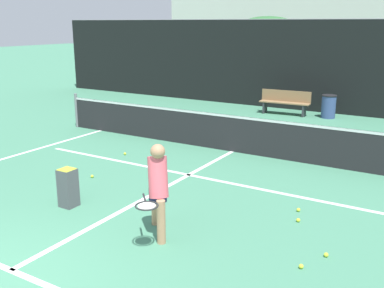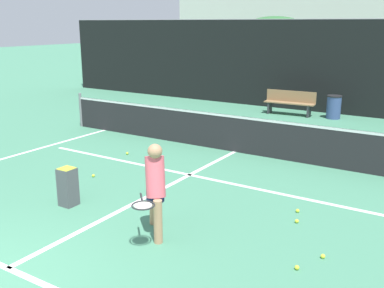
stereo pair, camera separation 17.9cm
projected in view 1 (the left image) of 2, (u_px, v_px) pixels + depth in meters
court_baseline_near at (11, 270)px, 6.03m from camera, size 11.00×0.10×0.01m
court_service_line at (189, 175)px, 9.82m from camera, size 8.25×0.10×0.01m
court_center_mark at (157, 192)px, 8.82m from camera, size 0.10×6.74×0.01m
court_sideline_left at (8, 158)px, 11.07m from camera, size 0.10×7.74×0.01m
net at (233, 132)px, 11.47m from camera, size 11.09×0.09×1.07m
fence_back at (311, 66)px, 16.50m from camera, size 24.00×0.06×3.36m
player_practicing at (158, 186)px, 6.83m from camera, size 0.76×1.12×1.50m
tennis_ball_scattered_0 at (125, 154)px, 11.29m from camera, size 0.07×0.07×0.07m
tennis_ball_scattered_1 at (298, 220)px, 7.50m from camera, size 0.07×0.07×0.07m
tennis_ball_scattered_3 at (326, 255)px, 6.38m from camera, size 0.07×0.07×0.07m
tennis_ball_scattered_4 at (301, 266)px, 6.08m from camera, size 0.07×0.07×0.07m
tennis_ball_scattered_5 at (298, 210)px, 7.91m from camera, size 0.07×0.07×0.07m
tennis_ball_scattered_6 at (153, 201)px, 8.28m from camera, size 0.07×0.07×0.07m
tennis_ball_scattered_7 at (69, 182)px, 9.30m from camera, size 0.07×0.07×0.07m
tennis_ball_scattered_8 at (92, 176)px, 9.63m from camera, size 0.07×0.07×0.07m
ball_hopper at (68, 187)px, 8.06m from camera, size 0.28×0.28×0.71m
courtside_bench at (285, 101)px, 16.17m from camera, size 1.82×0.49×0.86m
trash_bin at (329, 106)px, 15.59m from camera, size 0.51×0.51×0.80m
parked_car at (332, 83)px, 19.78m from camera, size 1.76×4.56×1.54m
tree_west at (268, 25)px, 26.72m from camera, size 3.07×3.07×3.59m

